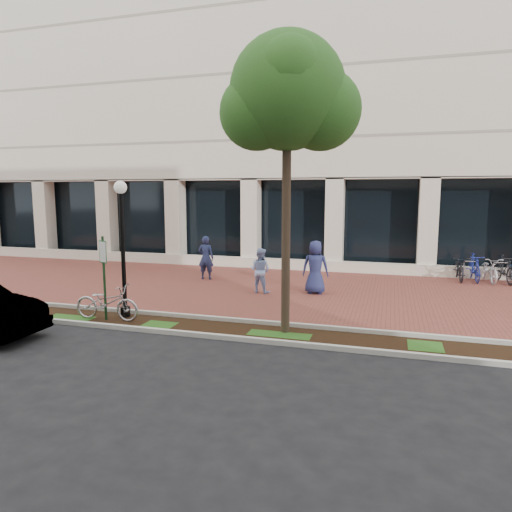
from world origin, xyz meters
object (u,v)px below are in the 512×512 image
(parking_sign, at_px, (103,267))
(pedestrian_mid, at_px, (260,270))
(street_tree, at_px, (289,100))
(bike_rack_cluster, at_px, (489,269))
(lamppost, at_px, (123,241))
(pedestrian_left, at_px, (206,258))
(locked_bicycle, at_px, (107,302))
(pedestrian_right, at_px, (315,267))

(parking_sign, relative_size, pedestrian_mid, 1.48)
(street_tree, height_order, pedestrian_mid, street_tree)
(bike_rack_cluster, bearing_deg, pedestrian_mid, -159.05)
(parking_sign, xyz_separation_m, lamppost, (0.34, 0.46, 0.69))
(pedestrian_left, bearing_deg, parking_sign, 82.97)
(parking_sign, distance_m, locked_bicycle, 1.00)
(lamppost, distance_m, pedestrian_mid, 5.30)
(bike_rack_cluster, bearing_deg, pedestrian_left, -173.89)
(pedestrian_left, relative_size, pedestrian_right, 0.95)
(locked_bicycle, relative_size, pedestrian_right, 1.02)
(bike_rack_cluster, bearing_deg, street_tree, -133.10)
(pedestrian_left, relative_size, pedestrian_mid, 1.12)
(pedestrian_right, bearing_deg, lamppost, 40.23)
(pedestrian_left, height_order, bike_rack_cluster, pedestrian_left)
(bike_rack_cluster, bearing_deg, lamppost, -149.38)
(locked_bicycle, bearing_deg, pedestrian_right, -46.78)
(pedestrian_right, bearing_deg, bike_rack_cluster, -150.90)
(pedestrian_mid, bearing_deg, bike_rack_cluster, -139.63)
(street_tree, distance_m, pedestrian_left, 9.19)
(lamppost, bearing_deg, street_tree, -1.12)
(street_tree, relative_size, pedestrian_left, 4.07)
(pedestrian_right, height_order, bike_rack_cluster, pedestrian_right)
(pedestrian_mid, bearing_deg, street_tree, 126.15)
(parking_sign, relative_size, lamppost, 0.61)
(pedestrian_right, relative_size, bike_rack_cluster, 0.61)
(lamppost, relative_size, locked_bicycle, 2.00)
(lamppost, relative_size, street_tree, 0.53)
(lamppost, relative_size, pedestrian_mid, 2.42)
(locked_bicycle, distance_m, pedestrian_right, 7.17)
(parking_sign, relative_size, pedestrian_right, 1.25)
(street_tree, bearing_deg, pedestrian_right, 90.55)
(lamppost, bearing_deg, parking_sign, -126.18)
(parking_sign, bearing_deg, lamppost, 76.73)
(street_tree, distance_m, bike_rack_cluster, 12.07)
(street_tree, relative_size, pedestrian_right, 3.87)
(pedestrian_mid, relative_size, pedestrian_right, 0.84)
(parking_sign, relative_size, pedestrian_left, 1.31)
(locked_bicycle, xyz_separation_m, pedestrian_right, (5.05, 5.07, 0.44))
(street_tree, xyz_separation_m, pedestrian_left, (-4.82, 6.13, -4.86))
(parking_sign, bearing_deg, street_tree, 27.02)
(locked_bicycle, bearing_deg, lamppost, -35.03)
(parking_sign, height_order, pedestrian_mid, parking_sign)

